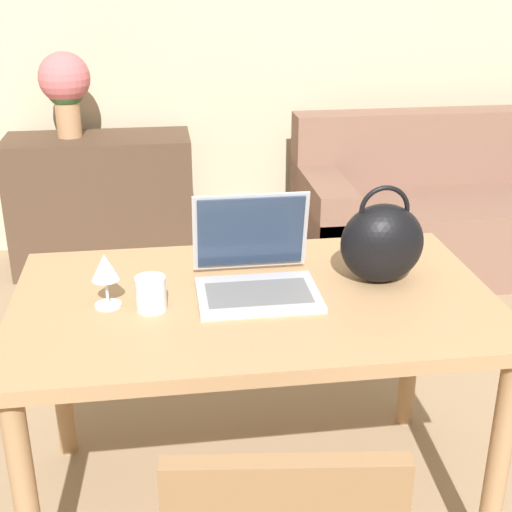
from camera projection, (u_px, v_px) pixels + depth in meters
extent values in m
cube|color=beige|center=(223.00, 6.00, 3.88)|extent=(10.00, 0.06, 2.70)
cube|color=#A87F56|center=(254.00, 302.00, 2.00)|extent=(1.34, 0.80, 0.04)
cylinder|color=#A87F56|center=(28.00, 512.00, 1.75)|extent=(0.06, 0.06, 0.69)
cylinder|color=#A87F56|center=(498.00, 466.00, 1.91)|extent=(0.06, 0.06, 0.69)
cylinder|color=#A87F56|center=(59.00, 366.00, 2.37)|extent=(0.06, 0.06, 0.69)
cylinder|color=#A87F56|center=(411.00, 340.00, 2.53)|extent=(0.06, 0.06, 0.69)
cube|color=#7F5B4C|center=(467.00, 231.00, 3.91)|extent=(1.84, 0.77, 0.42)
cube|color=#7F5B4C|center=(455.00, 145.00, 4.01)|extent=(1.84, 0.20, 0.40)
cube|color=#7F5B4C|center=(322.00, 226.00, 3.78)|extent=(0.20, 0.77, 0.56)
cube|color=#4C3828|center=(102.00, 203.00, 3.87)|extent=(0.97, 0.40, 0.73)
cube|color=#ADADB2|center=(258.00, 295.00, 1.98)|extent=(0.34, 0.25, 0.02)
cube|color=slate|center=(258.00, 293.00, 1.97)|extent=(0.29, 0.16, 0.00)
cube|color=#ADADB2|center=(250.00, 231.00, 2.07)|extent=(0.34, 0.06, 0.24)
cube|color=#23334C|center=(251.00, 232.00, 2.06)|extent=(0.31, 0.05, 0.22)
cylinder|color=silver|center=(151.00, 294.00, 1.89)|extent=(0.08, 0.08, 0.09)
cylinder|color=silver|center=(108.00, 305.00, 1.93)|extent=(0.07, 0.07, 0.01)
cylinder|color=silver|center=(107.00, 292.00, 1.91)|extent=(0.01, 0.01, 0.07)
cone|color=silver|center=(105.00, 267.00, 1.89)|extent=(0.08, 0.08, 0.07)
ellipsoid|color=black|center=(382.00, 243.00, 2.04)|extent=(0.24, 0.17, 0.23)
torus|color=black|center=(384.00, 210.00, 2.00)|extent=(0.15, 0.01, 0.15)
cylinder|color=tan|center=(68.00, 117.00, 3.70)|extent=(0.13, 0.13, 0.21)
sphere|color=#3D6B38|center=(65.00, 88.00, 3.64)|extent=(0.20, 0.20, 0.20)
sphere|color=#C6666B|center=(64.00, 78.00, 3.62)|extent=(0.26, 0.26, 0.26)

